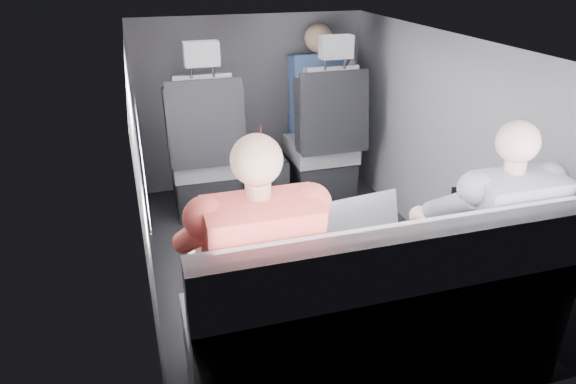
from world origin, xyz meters
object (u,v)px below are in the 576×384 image
object	(u,v)px
rear_bench	(378,328)
passenger_front_right	(317,95)
center_console	(266,178)
passenger_rear_left	(254,272)
passenger_rear_right	(481,238)
front_seat_right	(323,149)
laptop_white	(234,254)
soda_cup	(261,153)
laptop_silver	(347,233)
laptop_black	(471,216)
front_seat_left	(206,162)

from	to	relation	value
rear_bench	passenger_front_right	xyz separation A→B (m)	(0.48, 2.16, 0.45)
rear_bench	passenger_front_right	world-z (taller)	passenger_front_right
center_console	passenger_front_right	size ratio (longest dim) A/B	0.56
passenger_rear_left	passenger_rear_right	size ratio (longest dim) A/B	1.04
front_seat_right	laptop_white	size ratio (longest dim) A/B	3.79
soda_cup	laptop_white	world-z (taller)	laptop_white
passenger_rear_left	laptop_silver	bearing A→B (deg)	19.85
soda_cup	laptop_black	xyz separation A→B (m)	(0.65, -1.52, 0.16)
passenger_rear_right	passenger_front_right	xyz separation A→B (m)	(-0.05, 2.06, 0.14)
front_seat_left	laptop_white	size ratio (longest dim) A/B	3.79
front_seat_right	rear_bench	world-z (taller)	front_seat_right
center_console	passenger_rear_left	distance (m)	1.96
laptop_silver	laptop_black	world-z (taller)	laptop_silver
front_seat_right	laptop_silver	xyz separation A→B (m)	(-0.50, -1.64, 0.24)
soda_cup	passenger_front_right	world-z (taller)	passenger_front_right
front_seat_left	center_console	bearing A→B (deg)	5.07
center_console	laptop_white	world-z (taller)	laptop_white
front_seat_left	passenger_rear_left	size ratio (longest dim) A/B	1.03
soda_cup	laptop_white	size ratio (longest dim) A/B	0.83
front_seat_right	laptop_silver	distance (m)	1.73
passenger_rear_right	laptop_silver	bearing A→B (deg)	163.81
passenger_rear_right	front_seat_left	bearing A→B (deg)	118.36
front_seat_left	passenger_front_right	distance (m)	1.03
front_seat_right	soda_cup	size ratio (longest dim) A/B	4.56
front_seat_left	laptop_white	distance (m)	1.68
passenger_front_right	passenger_rear_left	bearing A→B (deg)	-115.71
laptop_white	laptop_black	distance (m)	1.14
passenger_rear_left	center_console	bearing A→B (deg)	74.44
rear_bench	laptop_white	size ratio (longest dim) A/B	4.79
rear_bench	laptop_white	bearing A→B (deg)	156.28
soda_cup	laptop_silver	size ratio (longest dim) A/B	0.66
center_console	passenger_front_right	world-z (taller)	passenger_front_right
passenger_rear_left	passenger_rear_right	xyz separation A→B (m)	(1.04, 0.00, -0.02)
laptop_white	passenger_rear_left	xyz separation A→B (m)	(0.05, -0.15, -0.00)
front_seat_left	passenger_rear_right	distance (m)	2.06
front_seat_right	passenger_front_right	world-z (taller)	passenger_front_right
passenger_rear_left	front_seat_left	bearing A→B (deg)	87.97
front_seat_left	rear_bench	xyz separation A→B (m)	(0.45, -1.90, -0.09)
passenger_front_right	laptop_white	bearing A→B (deg)	-118.57
front_seat_left	rear_bench	distance (m)	1.96
front_seat_right	passenger_front_right	size ratio (longest dim) A/B	1.47
rear_bench	passenger_rear_right	world-z (taller)	passenger_rear_right
front_seat_right	passenger_rear_left	distance (m)	2.06
center_console	rear_bench	distance (m)	1.94
laptop_black	passenger_front_right	bearing A→B (deg)	93.02
laptop_silver	soda_cup	bearing A→B (deg)	90.68
center_console	passenger_front_right	bearing A→B (deg)	24.44
rear_bench	laptop_black	size ratio (longest dim) A/B	4.30
soda_cup	passenger_rear_left	size ratio (longest dim) A/B	0.23
center_console	passenger_rear_right	size ratio (longest dim) A/B	0.41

